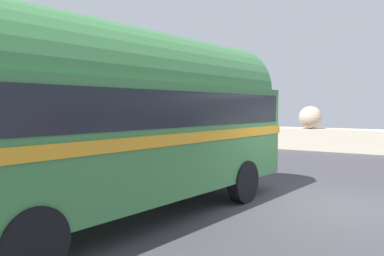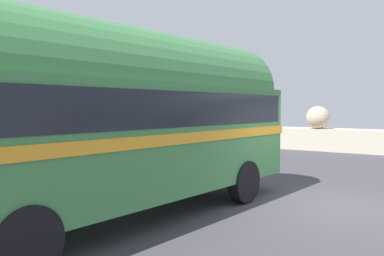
# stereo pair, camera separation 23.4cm
# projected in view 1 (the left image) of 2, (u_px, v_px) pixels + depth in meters

# --- Properties ---
(ground) EXTENTS (32.00, 26.00, 0.02)m
(ground) POSITION_uv_depth(u_px,v_px,m) (334.00, 208.00, 8.66)
(ground) COLOR #3D3B41
(vintage_coach) EXTENTS (3.07, 8.74, 3.70)m
(vintage_coach) POSITION_uv_depth(u_px,v_px,m) (124.00, 114.00, 7.60)
(vintage_coach) COLOR black
(vintage_coach) RESTS_ON ground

